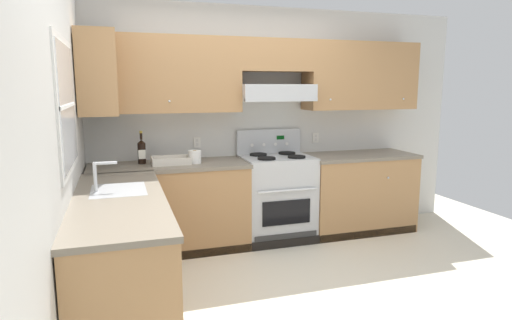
{
  "coord_description": "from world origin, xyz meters",
  "views": [
    {
      "loc": [
        -1.22,
        -3.12,
        1.68
      ],
      "look_at": [
        -0.01,
        0.7,
        1.0
      ],
      "focal_mm": 30.46,
      "sensor_mm": 36.0,
      "label": 1
    }
  ],
  "objects": [
    {
      "name": "wine_bottle",
      "position": [
        -1.01,
        1.35,
        1.04
      ],
      "size": [
        0.08,
        0.08,
        0.33
      ],
      "color": "black",
      "rests_on": "counter_back_run"
    },
    {
      "name": "ground_plane",
      "position": [
        0.0,
        0.0,
        0.0
      ],
      "size": [
        7.04,
        7.04,
        0.0
      ],
      "primitive_type": "plane",
      "color": "beige"
    },
    {
      "name": "wall_back",
      "position": [
        0.41,
        1.53,
        1.48
      ],
      "size": [
        4.68,
        0.57,
        2.55
      ],
      "color": "silver",
      "rests_on": "ground_plane"
    },
    {
      "name": "stove",
      "position": [
        0.41,
        1.25,
        0.48
      ],
      "size": [
        0.76,
        0.62,
        1.2
      ],
      "color": "#B7BABC",
      "rests_on": "ground_plane"
    },
    {
      "name": "bowl",
      "position": [
        -0.73,
        1.24,
        0.93
      ],
      "size": [
        0.38,
        0.26,
        0.07
      ],
      "color": "beige",
      "rests_on": "counter_back_run"
    },
    {
      "name": "paper_towel_roll",
      "position": [
        -0.5,
        1.22,
        0.98
      ],
      "size": [
        0.13,
        0.13,
        0.13
      ],
      "color": "white",
      "rests_on": "counter_back_run"
    },
    {
      "name": "counter_left_run",
      "position": [
        -1.24,
        -0.0,
        0.46
      ],
      "size": [
        0.63,
        1.91,
        1.13
      ],
      "color": "#A87A4C",
      "rests_on": "ground_plane"
    },
    {
      "name": "wall_left",
      "position": [
        -1.59,
        0.23,
        1.34
      ],
      "size": [
        0.47,
        4.0,
        2.55
      ],
      "color": "silver",
      "rests_on": "ground_plane"
    },
    {
      "name": "counter_back_run",
      "position": [
        0.22,
        1.24,
        0.45
      ],
      "size": [
        3.6,
        0.65,
        0.91
      ],
      "color": "#A87A4C",
      "rests_on": "ground_plane"
    }
  ]
}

